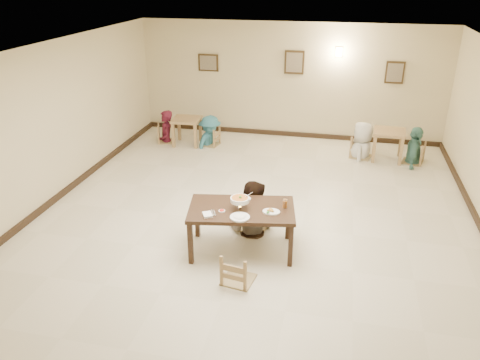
% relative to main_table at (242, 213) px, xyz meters
% --- Properties ---
extents(floor, '(10.00, 10.00, 0.00)m').
position_rel_main_table_xyz_m(floor, '(0.01, 0.88, -0.70)').
color(floor, beige).
rests_on(floor, ground).
extents(ceiling, '(10.00, 10.00, 0.00)m').
position_rel_main_table_xyz_m(ceiling, '(0.01, 0.88, 2.30)').
color(ceiling, white).
rests_on(ceiling, wall_back).
extents(wall_back, '(10.00, 0.00, 10.00)m').
position_rel_main_table_xyz_m(wall_back, '(0.01, 5.88, 0.80)').
color(wall_back, beige).
rests_on(wall_back, floor).
extents(wall_left, '(0.00, 10.00, 10.00)m').
position_rel_main_table_xyz_m(wall_left, '(-3.99, 0.88, 0.80)').
color(wall_left, beige).
rests_on(wall_left, floor).
extents(baseboard_back, '(8.00, 0.06, 0.12)m').
position_rel_main_table_xyz_m(baseboard_back, '(0.01, 5.85, -0.64)').
color(baseboard_back, black).
rests_on(baseboard_back, floor).
extents(baseboard_left, '(0.06, 10.00, 0.12)m').
position_rel_main_table_xyz_m(baseboard_left, '(-3.96, 0.88, -0.64)').
color(baseboard_left, black).
rests_on(baseboard_left, floor).
extents(picture_a, '(0.55, 0.04, 0.45)m').
position_rel_main_table_xyz_m(picture_a, '(-2.19, 5.83, 1.20)').
color(picture_a, '#332412').
rests_on(picture_a, wall_back).
extents(picture_b, '(0.50, 0.04, 0.60)m').
position_rel_main_table_xyz_m(picture_b, '(0.11, 5.83, 1.30)').
color(picture_b, '#332412').
rests_on(picture_b, wall_back).
extents(picture_c, '(0.45, 0.04, 0.55)m').
position_rel_main_table_xyz_m(picture_c, '(2.61, 5.83, 1.15)').
color(picture_c, '#332412').
rests_on(picture_c, wall_back).
extents(wall_sconce, '(0.16, 0.05, 0.22)m').
position_rel_main_table_xyz_m(wall_sconce, '(1.21, 5.84, 1.60)').
color(wall_sconce, '#FFD88C').
rests_on(wall_sconce, wall_back).
extents(main_table, '(1.79, 1.20, 0.78)m').
position_rel_main_table_xyz_m(main_table, '(0.00, 0.00, 0.00)').
color(main_table, '#331E11').
rests_on(main_table, floor).
extents(chair_far, '(0.50, 0.50, 1.06)m').
position_rel_main_table_xyz_m(chair_far, '(0.03, 0.76, -0.17)').
color(chair_far, tan).
rests_on(chair_far, floor).
extents(chair_near, '(0.44, 0.44, 0.94)m').
position_rel_main_table_xyz_m(chair_near, '(0.13, -0.81, -0.23)').
color(chair_near, tan).
rests_on(chair_near, floor).
extents(main_diner, '(0.99, 0.83, 1.85)m').
position_rel_main_table_xyz_m(main_diner, '(0.03, 0.69, 0.23)').
color(main_diner, gray).
rests_on(main_diner, floor).
extents(curry_warmer, '(0.33, 0.30, 0.27)m').
position_rel_main_table_xyz_m(curry_warmer, '(-0.02, -0.02, 0.24)').
color(curry_warmer, silver).
rests_on(curry_warmer, main_table).
extents(rice_plate_far, '(0.26, 0.26, 0.06)m').
position_rel_main_table_xyz_m(rice_plate_far, '(-0.04, 0.31, 0.09)').
color(rice_plate_far, white).
rests_on(rice_plate_far, main_table).
extents(rice_plate_near, '(0.30, 0.30, 0.07)m').
position_rel_main_table_xyz_m(rice_plate_near, '(0.04, -0.32, 0.10)').
color(rice_plate_near, white).
rests_on(rice_plate_near, main_table).
extents(fried_plate, '(0.27, 0.27, 0.06)m').
position_rel_main_table_xyz_m(fried_plate, '(0.48, -0.05, 0.10)').
color(fried_plate, white).
rests_on(fried_plate, main_table).
extents(chili_dish, '(0.10, 0.10, 0.02)m').
position_rel_main_table_xyz_m(chili_dish, '(-0.27, -0.18, 0.09)').
color(chili_dish, white).
rests_on(chili_dish, main_table).
extents(napkin_cutlery, '(0.23, 0.29, 0.03)m').
position_rel_main_table_xyz_m(napkin_cutlery, '(-0.45, -0.35, 0.10)').
color(napkin_cutlery, white).
rests_on(napkin_cutlery, main_table).
extents(drink_glass, '(0.08, 0.08, 0.15)m').
position_rel_main_table_xyz_m(drink_glass, '(0.66, 0.17, 0.15)').
color(drink_glass, white).
rests_on(drink_glass, main_table).
extents(bg_table_left, '(0.75, 0.75, 0.70)m').
position_rel_main_table_xyz_m(bg_table_left, '(-2.46, 4.63, -0.13)').
color(bg_table_left, '#A38052').
rests_on(bg_table_left, floor).
extents(bg_table_right, '(0.77, 0.77, 0.73)m').
position_rel_main_table_xyz_m(bg_table_right, '(2.55, 4.65, -0.11)').
color(bg_table_right, '#A38052').
rests_on(bg_table_right, floor).
extents(bg_chair_ll, '(0.44, 0.44, 0.93)m').
position_rel_main_table_xyz_m(bg_chair_ll, '(-3.06, 4.68, -0.23)').
color(bg_chair_ll, tan).
rests_on(bg_chair_ll, floor).
extents(bg_chair_lr, '(0.42, 0.42, 0.90)m').
position_rel_main_table_xyz_m(bg_chair_lr, '(-1.86, 4.69, -0.25)').
color(bg_chair_lr, tan).
rests_on(bg_chair_lr, floor).
extents(bg_chair_rl, '(0.47, 0.47, 1.00)m').
position_rel_main_table_xyz_m(bg_chair_rl, '(1.96, 4.68, -0.20)').
color(bg_chair_rl, tan).
rests_on(bg_chair_rl, floor).
extents(bg_chair_rr, '(0.45, 0.45, 0.96)m').
position_rel_main_table_xyz_m(bg_chair_rr, '(3.15, 4.57, -0.22)').
color(bg_chair_rr, tan).
rests_on(bg_chair_rr, floor).
extents(bg_diner_a, '(0.64, 0.73, 1.69)m').
position_rel_main_table_xyz_m(bg_diner_a, '(-3.06, 4.68, 0.15)').
color(bg_diner_a, '#501224').
rests_on(bg_diner_a, floor).
extents(bg_diner_b, '(0.85, 1.14, 1.57)m').
position_rel_main_table_xyz_m(bg_diner_b, '(-1.86, 4.69, 0.09)').
color(bg_diner_b, teal).
rests_on(bg_diner_b, floor).
extents(bg_diner_c, '(0.68, 0.93, 1.75)m').
position_rel_main_table_xyz_m(bg_diner_c, '(1.96, 4.68, 0.18)').
color(bg_diner_c, silver).
rests_on(bg_diner_c, floor).
extents(bg_diner_d, '(0.56, 1.07, 1.75)m').
position_rel_main_table_xyz_m(bg_diner_d, '(3.15, 4.57, 0.18)').
color(bg_diner_d, '#4E8C7F').
rests_on(bg_diner_d, floor).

